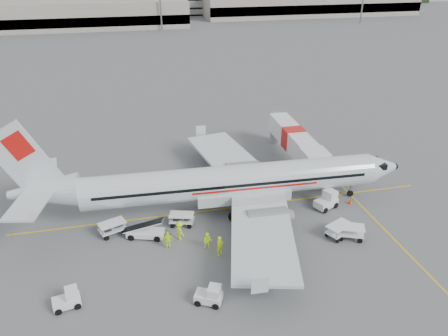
{
  "coord_description": "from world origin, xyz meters",
  "views": [
    {
      "loc": [
        -9.4,
        -38.43,
        24.5
      ],
      "look_at": [
        0.0,
        2.0,
        3.8
      ],
      "focal_mm": 35.0,
      "sensor_mm": 36.0,
      "label": 1
    }
  ],
  "objects_px": {
    "tug_aft": "(66,299)",
    "tug_mid": "(208,294)",
    "jet_bridge": "(293,145)",
    "tug_fore": "(326,200)",
    "belt_loader": "(145,226)",
    "aircraft": "(232,161)"
  },
  "relations": [
    {
      "from": "jet_bridge",
      "to": "belt_loader",
      "type": "distance_m",
      "value": 23.32
    },
    {
      "from": "tug_mid",
      "to": "jet_bridge",
      "type": "bearing_deg",
      "value": 81.72
    },
    {
      "from": "belt_loader",
      "to": "tug_aft",
      "type": "distance_m",
      "value": 10.25
    },
    {
      "from": "aircraft",
      "to": "tug_fore",
      "type": "distance_m",
      "value": 10.98
    },
    {
      "from": "tug_fore",
      "to": "tug_aft",
      "type": "distance_m",
      "value": 26.99
    },
    {
      "from": "aircraft",
      "to": "tug_mid",
      "type": "relative_size",
      "value": 19.22
    },
    {
      "from": "aircraft",
      "to": "tug_fore",
      "type": "xyz_separation_m",
      "value": [
        9.74,
        -2.22,
        -4.55
      ]
    },
    {
      "from": "belt_loader",
      "to": "tug_aft",
      "type": "bearing_deg",
      "value": -111.96
    },
    {
      "from": "aircraft",
      "to": "belt_loader",
      "type": "xyz_separation_m",
      "value": [
        -9.22,
        -3.22,
        -4.25
      ]
    },
    {
      "from": "jet_bridge",
      "to": "tug_aft",
      "type": "distance_m",
      "value": 33.23
    },
    {
      "from": "aircraft",
      "to": "belt_loader",
      "type": "height_order",
      "value": "aircraft"
    },
    {
      "from": "belt_loader",
      "to": "tug_fore",
      "type": "bearing_deg",
      "value": 20.6
    },
    {
      "from": "tug_fore",
      "to": "tug_aft",
      "type": "relative_size",
      "value": 1.19
    },
    {
      "from": "tug_mid",
      "to": "tug_aft",
      "type": "xyz_separation_m",
      "value": [
        -10.65,
        2.0,
        -0.01
      ]
    },
    {
      "from": "jet_bridge",
      "to": "tug_fore",
      "type": "xyz_separation_m",
      "value": [
        -0.66,
        -11.57,
        -1.3
      ]
    },
    {
      "from": "tug_aft",
      "to": "tug_mid",
      "type": "bearing_deg",
      "value": -22.07
    },
    {
      "from": "aircraft",
      "to": "tug_mid",
      "type": "distance_m",
      "value": 14.83
    },
    {
      "from": "tug_aft",
      "to": "jet_bridge",
      "type": "bearing_deg",
      "value": 26.62
    },
    {
      "from": "belt_loader",
      "to": "tug_fore",
      "type": "relative_size",
      "value": 1.89
    },
    {
      "from": "belt_loader",
      "to": "tug_fore",
      "type": "xyz_separation_m",
      "value": [
        18.96,
        1.0,
        -0.31
      ]
    },
    {
      "from": "jet_bridge",
      "to": "tug_mid",
      "type": "xyz_separation_m",
      "value": [
        -15.49,
        -22.46,
        -1.44
      ]
    },
    {
      "from": "belt_loader",
      "to": "aircraft",
      "type": "bearing_deg",
      "value": 36.82
    }
  ]
}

